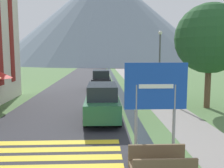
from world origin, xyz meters
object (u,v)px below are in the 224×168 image
(footbridge, at_px, (160,166))
(parked_car_far, at_px, (101,80))
(road_sign, at_px, (156,94))
(parked_car_near, at_px, (102,102))
(streetlamp, at_px, (160,59))
(tree_by_path, at_px, (210,39))

(footbridge, relative_size, parked_car_far, 0.44)
(road_sign, relative_size, parked_car_near, 0.67)
(streetlamp, relative_size, tree_by_path, 0.78)
(streetlamp, xyz_separation_m, tree_by_path, (2.26, -3.19, 1.26))
(parked_car_near, height_order, parked_car_far, same)
(tree_by_path, bearing_deg, parked_car_near, -159.60)
(parked_car_far, height_order, streetlamp, streetlamp)
(parked_car_near, height_order, tree_by_path, tree_by_path)
(footbridge, xyz_separation_m, streetlamp, (2.61, 11.48, 2.72))
(streetlamp, distance_m, tree_by_path, 4.10)
(road_sign, bearing_deg, footbridge, -95.54)
(parked_car_near, bearing_deg, road_sign, -68.80)
(parked_car_far, distance_m, streetlamp, 6.56)
(footbridge, height_order, streetlamp, streetlamp)
(streetlamp, bearing_deg, parked_car_near, -127.00)
(road_sign, height_order, parked_car_far, road_sign)
(road_sign, xyz_separation_m, parked_car_near, (-1.74, 4.48, -1.12))
(footbridge, relative_size, parked_car_near, 0.37)
(footbridge, bearing_deg, parked_car_far, 95.91)
(road_sign, xyz_separation_m, footbridge, (-0.14, -1.41, -1.81))
(parked_car_far, bearing_deg, parked_car_near, -89.67)
(road_sign, bearing_deg, parked_car_near, 111.20)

